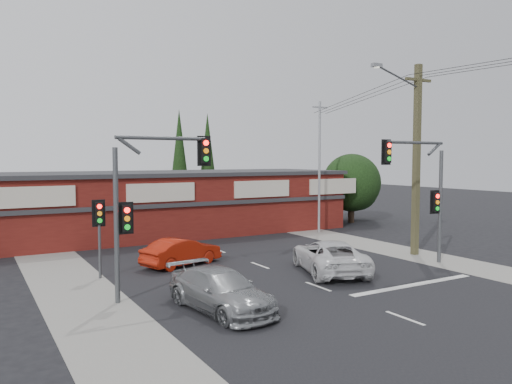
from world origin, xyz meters
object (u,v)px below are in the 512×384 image
silver_suv (221,290)px  red_sedan (182,252)px  white_suv (329,256)px  shop_building (156,203)px  utility_pole (415,153)px

silver_suv → red_sedan: (1.51, 7.33, -0.03)m
white_suv → red_sedan: bearing=-21.4°
shop_building → utility_pole: 17.15m
white_suv → red_sedan: 6.99m
utility_pole → shop_building: bearing=123.8°
shop_building → white_suv: bearing=-78.7°
silver_suv → utility_pole: size_ratio=0.48×
silver_suv → red_sedan: 7.48m
white_suv → shop_building: (-2.98, 14.95, 1.40)m
white_suv → silver_suv: (-6.72, -2.66, -0.04)m
white_suv → utility_pole: 7.96m
silver_suv → shop_building: size_ratio=0.17×
white_suv → red_sedan: (-5.20, 4.67, -0.07)m
silver_suv → red_sedan: silver_suv is taller
white_suv → shop_building: 15.31m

